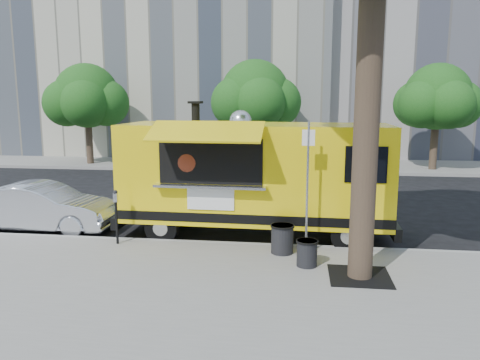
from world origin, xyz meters
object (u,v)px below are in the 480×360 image
(sedan, at_px, (42,207))
(trash_bin_left, at_px, (282,238))
(far_tree_c, at_px, (437,97))
(trash_bin_right, at_px, (307,252))
(food_truck, at_px, (254,175))
(sign_post, at_px, (307,181))
(parking_meter, at_px, (116,210))
(far_tree_a, at_px, (87,96))
(far_tree_b, at_px, (255,95))

(sedan, relative_size, trash_bin_left, 6.13)
(far_tree_c, height_order, trash_bin_right, far_tree_c)
(food_truck, bearing_deg, sedan, -177.05)
(trash_bin_left, relative_size, trash_bin_right, 1.18)
(sign_post, bearing_deg, food_truck, 128.46)
(sedan, bearing_deg, trash_bin_right, -107.80)
(parking_meter, height_order, trash_bin_left, parking_meter)
(far_tree_c, distance_m, trash_bin_left, 15.92)
(parking_meter, distance_m, food_truck, 3.59)
(far_tree_c, distance_m, food_truck, 14.66)
(far_tree_a, xyz_separation_m, food_truck, (10.18, -12.13, -2.11))
(sedan, bearing_deg, far_tree_c, -47.89)
(far_tree_c, relative_size, sedan, 1.29)
(sedan, bearing_deg, trash_bin_left, -102.96)
(parking_meter, xyz_separation_m, trash_bin_left, (4.01, -0.19, -0.48))
(far_tree_a, bearing_deg, sign_post, -50.17)
(far_tree_a, bearing_deg, sedan, -70.74)
(far_tree_b, xyz_separation_m, far_tree_c, (9.00, -0.30, -0.12))
(far_tree_a, xyz_separation_m, trash_bin_right, (11.56, -14.63, -3.32))
(sign_post, distance_m, parking_meter, 4.64)
(far_tree_c, bearing_deg, parking_meter, -128.66)
(far_tree_b, xyz_separation_m, trash_bin_right, (2.56, -15.03, -3.38))
(far_tree_a, relative_size, far_tree_c, 1.03)
(far_tree_a, xyz_separation_m, far_tree_c, (18.00, 0.10, -0.06))
(far_tree_a, distance_m, sedan, 13.40)
(far_tree_b, relative_size, sign_post, 1.83)
(far_tree_b, xyz_separation_m, sedan, (-4.70, -12.70, -3.17))
(trash_bin_left, bearing_deg, parking_meter, 177.27)
(far_tree_b, bearing_deg, trash_bin_right, -80.32)
(far_tree_a, bearing_deg, trash_bin_left, -51.49)
(food_truck, relative_size, sedan, 1.79)
(sign_post, xyz_separation_m, trash_bin_left, (-0.54, 0.01, -1.35))
(far_tree_c, bearing_deg, trash_bin_right, -113.61)
(food_truck, relative_size, trash_bin_left, 10.97)
(far_tree_c, relative_size, trash_bin_right, 9.30)
(far_tree_b, bearing_deg, far_tree_c, -1.91)
(far_tree_a, relative_size, food_truck, 0.74)
(food_truck, bearing_deg, far_tree_a, 131.31)
(parking_meter, relative_size, trash_bin_right, 2.38)
(food_truck, xyz_separation_m, trash_bin_left, (0.83, -1.71, -1.17))
(parking_meter, distance_m, trash_bin_right, 4.70)
(sign_post, bearing_deg, far_tree_a, 129.83)
(far_tree_c, height_order, sedan, far_tree_c)
(far_tree_a, relative_size, parking_meter, 4.01)
(far_tree_b, height_order, far_tree_c, far_tree_b)
(far_tree_a, height_order, parking_meter, far_tree_a)
(sign_post, distance_m, trash_bin_left, 1.45)
(far_tree_c, xyz_separation_m, parking_meter, (-11.00, -13.75, -2.74))
(parking_meter, bearing_deg, trash_bin_left, -2.73)
(food_truck, distance_m, sedan, 5.97)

